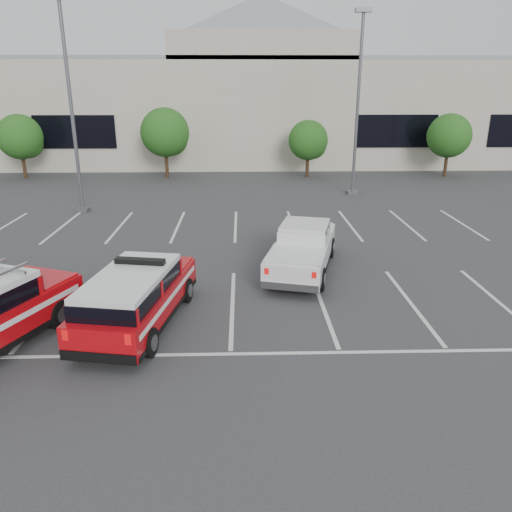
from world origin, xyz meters
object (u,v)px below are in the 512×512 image
Objects in this scene: light_pole_left at (71,108)px; light_pole_mid at (358,105)px; convention_building at (240,104)px; white_pickup at (303,253)px; tree_left at (22,138)px; tree_right at (450,137)px; tree_mid_left at (166,134)px; fire_chief_suv at (137,301)px; tree_mid_right at (309,142)px.

light_pole_mid is (15.00, 4.00, 0.00)m from light_pole_left.
convention_building is 29.25m from white_pickup.
tree_left reaches higher than white_pickup.
tree_left is 1.00× the size of tree_right.
tree_right is (14.91, -9.82, -1.95)m from convention_building.
tree_mid_left is (10.00, 0.00, 0.27)m from tree_left.
convention_building is 5.86× the size of light_pole_mid.
fire_chief_suv is at bearing -119.00° from light_pole_mid.
tree_right is 0.83× the size of fire_chief_suv.
light_pole_left is at bearing -112.39° from convention_building.
convention_building reaches higher than tree_mid_right.
tree_mid_right is 0.39× the size of light_pole_left.
convention_building reaches higher than white_pickup.
tree_right reaches higher than tree_mid_right.
light_pole_left is at bearing 122.25° from fire_chief_suv.
convention_building reaches higher than tree_right.
convention_building is 12.38× the size of tree_mid_left.
white_pickup is (-4.56, -13.01, -4.54)m from light_pole_mid.
light_pole_left reaches higher than tree_mid_right.
white_pickup is (7.35, -19.05, -2.39)m from tree_mid_left.
tree_left reaches higher than fire_chief_suv.
white_pickup is at bearing -123.58° from tree_right.
tree_left is 22.86m from light_pole_mid.
white_pickup is (10.44, -9.01, -4.54)m from light_pole_left.
tree_mid_left is at bearing 105.63° from fire_chief_suv.
fire_chief_suv is 0.96× the size of white_pickup.
convention_building is 11.23× the size of fire_chief_suv.
fire_chief_suv is (-7.64, -23.27, -1.77)m from tree_mid_right.
convention_building is 13.58× the size of tree_left.
tree_mid_left is 20.00m from tree_right.
tree_mid_left is 10.73m from light_pole_left.
tree_right is at bearing 71.24° from white_pickup.
tree_right is 0.79× the size of white_pickup.
convention_building is at bearing 109.29° from white_pickup.
tree_left and tree_right have the same top height.
white_pickup is at bearing -40.79° from light_pole_left.
tree_left is 30.00m from tree_right.
light_pole_mid is 1.84× the size of white_pickup.
light_pole_left is 15.52m from light_pole_mid.
light_pole_left is at bearing -107.10° from tree_mid_left.
tree_mid_left reaches higher than tree_mid_right.
light_pole_mid is (-8.09, -6.05, 2.41)m from tree_right.
tree_left is 0.83× the size of fire_chief_suv.
tree_mid_right is at bearing -0.00° from tree_left.
tree_mid_left reaches higher than white_pickup.
white_pickup is (2.26, -28.87, -4.07)m from convention_building.
white_pickup is at bearing -109.32° from light_pole_mid.
tree_left is at bearing 127.82° from fire_chief_suv.
white_pickup is (17.35, -19.05, -2.13)m from tree_left.
tree_right is at bearing 62.68° from fire_chief_suv.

